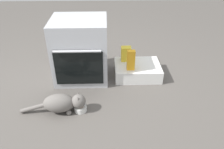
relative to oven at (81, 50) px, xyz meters
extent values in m
plane|color=#56514C|center=(0.00, -0.36, -0.36)|extent=(8.00, 8.00, 0.00)
cube|color=#B7BABF|center=(0.00, 0.00, 0.00)|extent=(0.61, 0.53, 0.72)
cube|color=black|center=(0.00, -0.27, -0.09)|extent=(0.52, 0.01, 0.40)
cylinder|color=silver|center=(0.00, -0.30, 0.13)|extent=(0.49, 0.02, 0.02)
cube|color=white|center=(0.68, 0.00, -0.28)|extent=(0.55, 0.42, 0.15)
cylinder|color=white|center=(0.03, -0.63, -0.33)|extent=(0.12, 0.12, 0.06)
sphere|color=brown|center=(0.03, -0.63, -0.31)|extent=(0.07, 0.07, 0.07)
ellipsoid|color=slate|center=(-0.17, -0.64, -0.25)|extent=(0.31, 0.20, 0.18)
sphere|color=slate|center=(0.02, -0.63, -0.24)|extent=(0.14, 0.14, 0.14)
cone|color=slate|center=(0.02, -0.60, -0.19)|extent=(0.05, 0.05, 0.06)
cone|color=slate|center=(0.02, -0.67, -0.19)|extent=(0.05, 0.05, 0.06)
cylinder|color=slate|center=(-0.42, -0.65, -0.30)|extent=(0.26, 0.05, 0.11)
sphere|color=slate|center=(-0.08, -0.59, -0.34)|extent=(0.05, 0.05, 0.05)
sphere|color=slate|center=(-0.08, -0.69, -0.34)|extent=(0.05, 0.05, 0.05)
cube|color=orange|center=(0.58, -0.11, -0.09)|extent=(0.09, 0.06, 0.24)
cube|color=yellow|center=(0.54, 0.11, -0.12)|extent=(0.12, 0.09, 0.18)
camera|label=1|loc=(0.30, -2.28, 1.13)|focal=35.01mm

